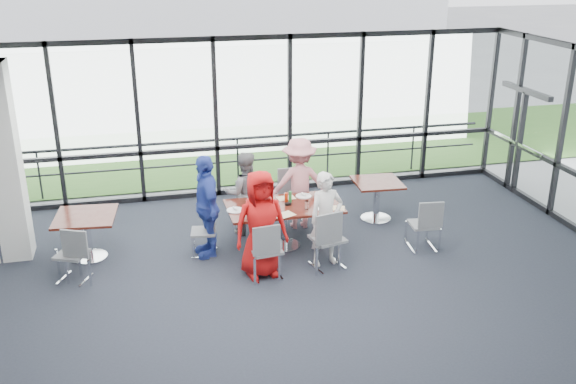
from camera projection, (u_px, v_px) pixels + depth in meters
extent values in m
cube|color=#20242E|center=(269.00, 325.00, 8.66)|extent=(12.00, 10.00, 0.02)
cube|color=white|center=(266.00, 90.00, 7.51)|extent=(12.00, 10.00, 0.04)
cube|color=white|center=(216.00, 119.00, 12.63)|extent=(12.00, 0.10, 3.20)
cube|color=black|center=(520.00, 143.00, 12.99)|extent=(0.12, 1.60, 2.10)
cube|color=white|center=(3.00, 163.00, 10.03)|extent=(0.50, 0.50, 3.20)
cube|color=gray|center=(195.00, 132.00, 17.75)|extent=(80.00, 70.00, 0.02)
cube|color=#336023|center=(203.00, 152.00, 15.92)|extent=(80.00, 5.00, 0.01)
cylinder|color=#2D2D33|center=(214.00, 163.00, 13.57)|extent=(12.00, 0.06, 0.06)
cube|color=#3E0F0A|center=(284.00, 207.00, 10.65)|extent=(1.90, 1.06, 0.04)
cylinder|color=silver|center=(284.00, 227.00, 10.79)|extent=(0.12, 0.12, 0.71)
cylinder|color=silver|center=(284.00, 245.00, 10.91)|extent=(0.56, 0.56, 0.03)
cube|color=#3E0F0A|center=(85.00, 217.00, 10.25)|extent=(1.03, 1.03, 0.04)
cylinder|color=silver|center=(88.00, 238.00, 10.39)|extent=(0.12, 0.12, 0.71)
cube|color=#3E0F0A|center=(378.00, 182.00, 11.75)|extent=(0.89, 0.89, 0.04)
cylinder|color=silver|center=(376.00, 201.00, 11.88)|extent=(0.12, 0.12, 0.71)
imported|color=#B50E0E|center=(261.00, 224.00, 9.69)|extent=(0.89, 0.64, 1.69)
imported|color=silver|center=(326.00, 219.00, 10.07)|extent=(0.62, 0.49, 1.53)
imported|color=slate|center=(245.00, 193.00, 11.19)|extent=(0.75, 0.49, 1.49)
imported|color=#D48085|center=(299.00, 183.00, 11.41)|extent=(1.09, 0.60, 1.66)
imported|color=#2A41A5|center=(206.00, 206.00, 10.34)|extent=(0.65, 1.06, 1.72)
cylinder|color=white|center=(261.00, 216.00, 10.21)|extent=(0.29, 0.29, 0.01)
cylinder|color=white|center=(325.00, 209.00, 10.49)|extent=(0.25, 0.25, 0.01)
cylinder|color=white|center=(254.00, 200.00, 10.84)|extent=(0.27, 0.27, 0.01)
cylinder|color=white|center=(304.00, 196.00, 11.03)|extent=(0.27, 0.27, 0.01)
cylinder|color=white|center=(235.00, 210.00, 10.43)|extent=(0.28, 0.28, 0.01)
cylinder|color=white|center=(274.00, 207.00, 10.41)|extent=(0.07, 0.07, 0.13)
cylinder|color=white|center=(307.00, 205.00, 10.48)|extent=(0.07, 0.07, 0.14)
cylinder|color=white|center=(286.00, 197.00, 10.83)|extent=(0.07, 0.07, 0.14)
cylinder|color=white|center=(244.00, 209.00, 10.33)|extent=(0.07, 0.07, 0.13)
cube|color=white|center=(284.00, 215.00, 10.26)|extent=(0.39, 0.34, 0.00)
cube|color=white|center=(336.00, 208.00, 10.54)|extent=(0.35, 0.30, 0.00)
cube|color=white|center=(286.00, 198.00, 10.96)|extent=(0.33, 0.25, 0.00)
cube|color=black|center=(288.00, 204.00, 10.66)|extent=(0.10, 0.07, 0.04)
cylinder|color=#AB2409|center=(286.00, 198.00, 10.72)|extent=(0.06, 0.06, 0.18)
cylinder|color=#237531|center=(290.00, 197.00, 10.73)|extent=(0.05, 0.05, 0.20)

